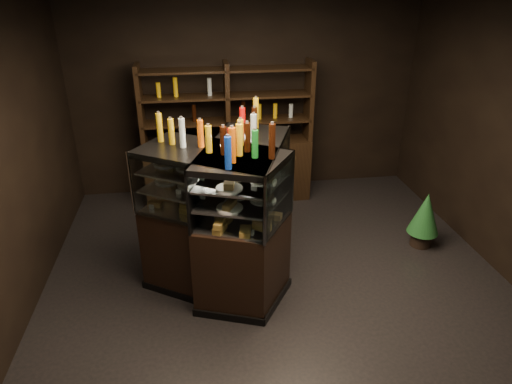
% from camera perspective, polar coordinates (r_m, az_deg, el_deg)
% --- Properties ---
extents(ground, '(5.00, 5.00, 0.00)m').
position_cam_1_polar(ground, '(5.13, 2.59, -10.78)').
color(ground, black).
rests_on(ground, ground).
extents(room_shell, '(5.02, 5.02, 3.01)m').
position_cam_1_polar(room_shell, '(4.27, 3.11, 10.65)').
color(room_shell, black).
rests_on(room_shell, ground).
extents(display_case, '(1.69, 1.59, 1.56)m').
position_cam_1_polar(display_case, '(4.79, -3.26, -6.20)').
color(display_case, black).
rests_on(display_case, ground).
extents(food_display, '(1.23, 1.30, 0.48)m').
position_cam_1_polar(food_display, '(4.46, -3.47, 1.32)').
color(food_display, gold).
rests_on(food_display, display_case).
extents(bottles_top, '(1.06, 1.16, 0.30)m').
position_cam_1_polar(bottles_top, '(4.29, -3.66, 7.26)').
color(bottles_top, '#147223').
rests_on(bottles_top, display_case).
extents(potted_conifer, '(0.37, 0.37, 0.80)m').
position_cam_1_polar(potted_conifer, '(5.83, 20.43, -2.41)').
color(potted_conifer, black).
rests_on(potted_conifer, ground).
extents(back_shelving, '(2.35, 0.42, 2.00)m').
position_cam_1_polar(back_shelving, '(6.58, -3.47, 3.92)').
color(back_shelving, black).
rests_on(back_shelving, ground).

